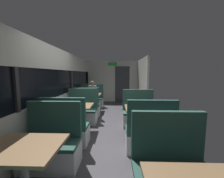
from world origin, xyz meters
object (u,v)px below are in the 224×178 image
object	(u,v)px
dining_table_far_window	(90,96)
bench_rear_aisle_facing_end	(149,136)
bench_mid_window_facing_end	(66,130)
dining_table_mid_window	(75,109)
dining_table_rear_aisle	(143,111)
bench_mid_window_facing_entry	(82,113)
bench_far_window_facing_entry	(93,100)
dining_table_near_window	(23,154)
bench_rear_aisle_facing_entry	(138,115)
bench_near_window_facing_entry	(52,147)
seated_passenger	(93,96)
bench_far_window_facing_end	(87,107)
bench_front_aisle_facing_entry	(171,175)

from	to	relation	value
dining_table_far_window	bench_rear_aisle_facing_end	world-z (taller)	bench_rear_aisle_facing_end
bench_mid_window_facing_end	dining_table_mid_window	bearing A→B (deg)	90.00
dining_table_rear_aisle	bench_mid_window_facing_entry	bearing A→B (deg)	153.32
bench_mid_window_facing_entry	bench_far_window_facing_entry	size ratio (longest dim) A/B	1.00
dining_table_mid_window	bench_rear_aisle_facing_end	xyz separation A→B (m)	(1.79, -0.90, -0.31)
bench_mid_window_facing_end	dining_table_far_window	xyz separation A→B (m)	(0.00, 2.81, 0.31)
dining_table_mid_window	bench_far_window_facing_entry	xyz separation A→B (m)	(0.00, 2.81, -0.31)
dining_table_near_window	bench_rear_aisle_facing_entry	bearing A→B (deg)	55.53
bench_near_window_facing_entry	bench_rear_aisle_facing_end	distance (m)	1.86
bench_mid_window_facing_end	bench_rear_aisle_facing_entry	distance (m)	2.15
bench_far_window_facing_entry	dining_table_mid_window	bearing A→B (deg)	-90.00
dining_table_mid_window	bench_mid_window_facing_end	distance (m)	0.77
bench_rear_aisle_facing_end	bench_rear_aisle_facing_entry	xyz separation A→B (m)	(0.00, 1.40, 0.00)
dining_table_rear_aisle	seated_passenger	size ratio (longest dim) A/B	0.71
dining_table_rear_aisle	bench_rear_aisle_facing_entry	size ratio (longest dim) A/B	0.82
bench_rear_aisle_facing_end	bench_rear_aisle_facing_entry	world-z (taller)	same
dining_table_mid_window	bench_mid_window_facing_end	world-z (taller)	bench_mid_window_facing_end
dining_table_near_window	dining_table_mid_window	distance (m)	2.11
dining_table_mid_window	bench_far_window_facing_end	size ratio (longest dim) A/B	0.82
bench_far_window_facing_end	bench_far_window_facing_entry	bearing A→B (deg)	90.00
bench_far_window_facing_entry	bench_rear_aisle_facing_end	size ratio (longest dim) A/B	1.00
bench_mid_window_facing_entry	dining_table_rear_aisle	bearing A→B (deg)	-26.68
bench_mid_window_facing_end	bench_mid_window_facing_entry	world-z (taller)	same
dining_table_mid_window	bench_mid_window_facing_entry	world-z (taller)	bench_mid_window_facing_entry
dining_table_near_window	dining_table_rear_aisle	bearing A→B (deg)	46.83
bench_mid_window_facing_entry	dining_table_mid_window	bearing A→B (deg)	-90.00
dining_table_far_window	seated_passenger	size ratio (longest dim) A/B	0.71
dining_table_far_window	bench_front_aisle_facing_entry	xyz separation A→B (m)	(1.79, -4.12, -0.31)
bench_mid_window_facing_entry	bench_far_window_facing_entry	xyz separation A→B (m)	(0.00, 2.11, 0.00)
dining_table_mid_window	seated_passenger	size ratio (longest dim) A/B	0.71
dining_table_near_window	dining_table_far_window	world-z (taller)	same
bench_mid_window_facing_end	bench_rear_aisle_facing_entry	xyz separation A→B (m)	(1.79, 1.20, 0.00)
bench_rear_aisle_facing_end	bench_far_window_facing_entry	bearing A→B (deg)	115.77
bench_mid_window_facing_end	bench_rear_aisle_facing_entry	bearing A→B (deg)	33.81
dining_table_rear_aisle	dining_table_far_window	bearing A→B (deg)	127.79
bench_rear_aisle_facing_end	bench_near_window_facing_entry	bearing A→B (deg)	-164.11
bench_far_window_facing_end	dining_table_near_window	bearing A→B (deg)	-90.00
dining_table_far_window	bench_rear_aisle_facing_entry	distance (m)	2.43
bench_mid_window_facing_end	bench_far_window_facing_entry	world-z (taller)	same
dining_table_mid_window	seated_passenger	distance (m)	2.74
bench_rear_aisle_facing_end	dining_table_near_window	bearing A→B (deg)	-145.96
bench_mid_window_facing_end	bench_rear_aisle_facing_end	size ratio (longest dim) A/B	1.00
bench_far_window_facing_end	bench_far_window_facing_entry	xyz separation A→B (m)	(0.00, 1.40, 0.00)
bench_far_window_facing_end	bench_front_aisle_facing_entry	bearing A→B (deg)	-62.36
dining_table_near_window	bench_far_window_facing_end	xyz separation A→B (m)	(0.00, 3.52, -0.31)
dining_table_near_window	dining_table_rear_aisle	xyz separation A→B (m)	(1.79, 1.91, 0.00)
bench_mid_window_facing_end	bench_front_aisle_facing_entry	distance (m)	2.22
bench_mid_window_facing_entry	seated_passenger	bearing A→B (deg)	90.00
bench_near_window_facing_entry	dining_table_far_window	size ratio (longest dim) A/B	1.22
bench_rear_aisle_facing_end	dining_table_far_window	bearing A→B (deg)	120.76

